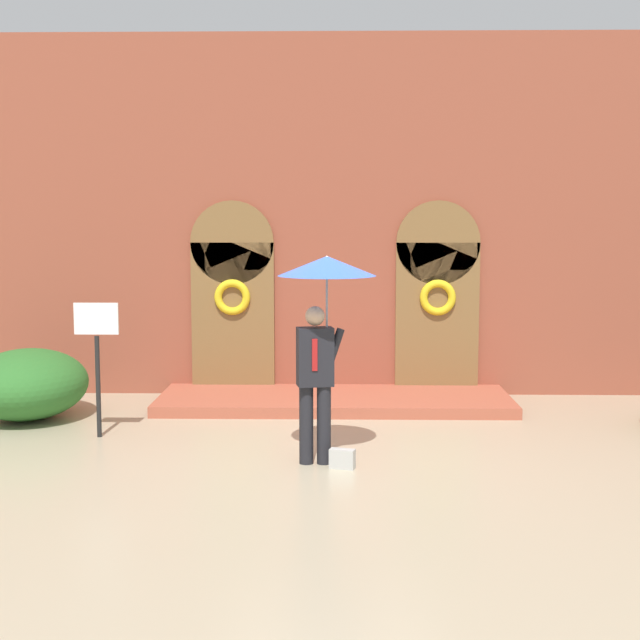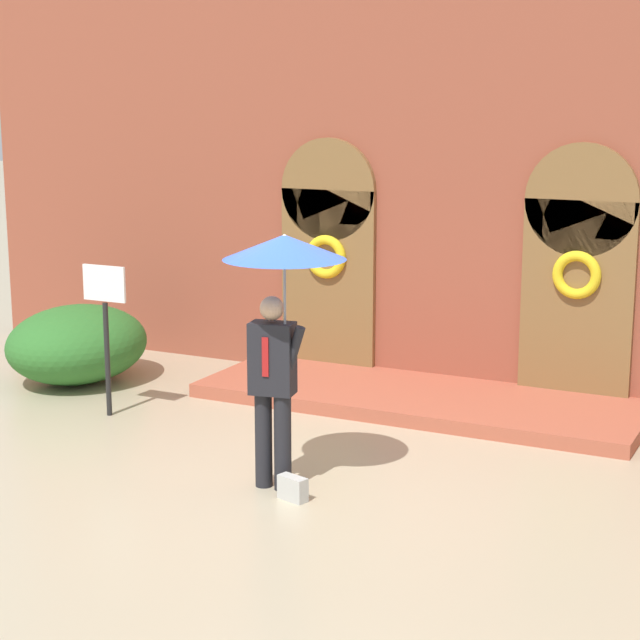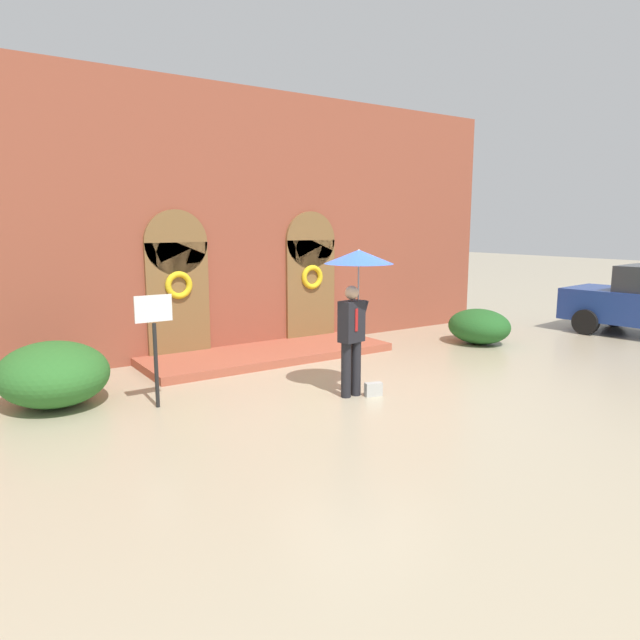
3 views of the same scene
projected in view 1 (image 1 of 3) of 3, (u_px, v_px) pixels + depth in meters
The scene contains 6 objects.
ground_plane at pixel (333, 462), 10.20m from camera, with size 80.00×80.00×0.00m, color tan.
building_facade at pixel (335, 224), 14.02m from camera, with size 14.00×2.30×5.60m.
person_with_umbrella at pixel (324, 296), 9.91m from camera, with size 1.10×1.10×2.36m.
handbag at pixel (342, 459), 9.91m from camera, with size 0.28×0.12×0.22m, color #B7B7B2.
sign_post at pixel (97, 347), 11.23m from camera, with size 0.56×0.06×1.72m.
shrub_left at pixel (27, 384), 12.36m from camera, with size 1.64×1.93×0.97m, color #2D6B28.
Camera 1 is at (0.04, -9.95, 2.78)m, focal length 50.00 mm.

